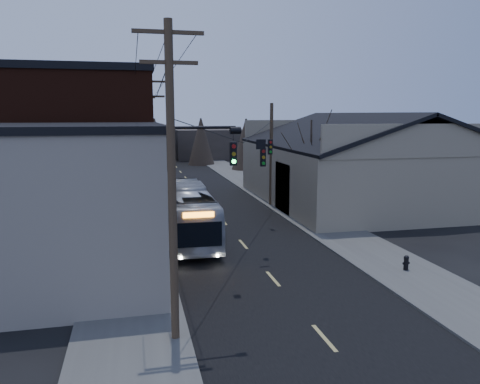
{
  "coord_description": "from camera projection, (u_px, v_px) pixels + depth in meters",
  "views": [
    {
      "loc": [
        -6.22,
        -11.99,
        7.63
      ],
      "look_at": [
        0.02,
        14.94,
        3.0
      ],
      "focal_mm": 35.0,
      "sensor_mm": 36.0,
      "label": 1
    }
  ],
  "objects": [
    {
      "name": "ground",
      "position": [
        350.0,
        369.0,
        14.17
      ],
      "size": [
        160.0,
        160.0,
        0.0
      ],
      "primitive_type": "plane",
      "color": "black",
      "rests_on": "ground"
    },
    {
      "name": "road_surface",
      "position": [
        203.0,
        198.0,
        42.99
      ],
      "size": [
        9.0,
        110.0,
        0.02
      ],
      "primitive_type": "cube",
      "color": "black",
      "rests_on": "ground"
    },
    {
      "name": "sidewalk_left",
      "position": [
        130.0,
        200.0,
        41.53
      ],
      "size": [
        4.0,
        110.0,
        0.12
      ],
      "primitive_type": "cube",
      "color": "#474744",
      "rests_on": "ground"
    },
    {
      "name": "sidewalk_right",
      "position": [
        271.0,
        194.0,
        44.43
      ],
      "size": [
        4.0,
        110.0,
        0.12
      ],
      "primitive_type": "cube",
      "color": "#474744",
      "rests_on": "ground"
    },
    {
      "name": "building_clapboard",
      "position": [
        68.0,
        210.0,
        20.23
      ],
      "size": [
        8.0,
        8.0,
        7.0
      ],
      "primitive_type": "cube",
      "color": "gray",
      "rests_on": "ground"
    },
    {
      "name": "building_brick",
      "position": [
        72.0,
        155.0,
        30.33
      ],
      "size": [
        10.0,
        12.0,
        10.0
      ],
      "primitive_type": "cube",
      "color": "black",
      "rests_on": "ground"
    },
    {
      "name": "building_left_far",
      "position": [
        98.0,
        156.0,
        46.06
      ],
      "size": [
        9.0,
        14.0,
        7.0
      ],
      "primitive_type": "cube",
      "color": "#312C27",
      "rests_on": "ground"
    },
    {
      "name": "warehouse",
      "position": [
        359.0,
        171.0,
        40.64
      ],
      "size": [
        16.16,
        20.6,
        7.73
      ],
      "color": "gray",
      "rests_on": "ground"
    },
    {
      "name": "building_far_left",
      "position": [
        133.0,
        143.0,
        74.79
      ],
      "size": [
        10.0,
        12.0,
        6.0
      ],
      "primitive_type": "cube",
      "color": "#312C27",
      "rests_on": "ground"
    },
    {
      "name": "building_far_right",
      "position": [
        208.0,
        143.0,
        82.57
      ],
      "size": [
        12.0,
        14.0,
        5.0
      ],
      "primitive_type": "cube",
      "color": "#312C27",
      "rests_on": "ground"
    },
    {
      "name": "bare_tree",
      "position": [
        310.0,
        170.0,
        34.24
      ],
      "size": [
        0.4,
        0.4,
        7.2
      ],
      "primitive_type": "cone",
      "color": "black",
      "rests_on": "ground"
    },
    {
      "name": "utility_lines",
      "position": [
        173.0,
        149.0,
        35.85
      ],
      "size": [
        11.24,
        45.28,
        10.5
      ],
      "color": "#382B1E",
      "rests_on": "ground"
    },
    {
      "name": "bus",
      "position": [
        188.0,
        213.0,
        28.88
      ],
      "size": [
        2.91,
        11.59,
        3.22
      ],
      "primitive_type": "imported",
      "rotation": [
        0.0,
        0.0,
        3.12
      ],
      "color": "#A3A7AF",
      "rests_on": "ground"
    },
    {
      "name": "parked_car",
      "position": [
        161.0,
        180.0,
        49.32
      ],
      "size": [
        2.05,
        4.79,
        1.54
      ],
      "primitive_type": "imported",
      "rotation": [
        0.0,
        0.0,
        0.09
      ],
      "color": "#A2A3AA",
      "rests_on": "ground"
    },
    {
      "name": "fire_hydrant",
      "position": [
        406.0,
        262.0,
        22.71
      ],
      "size": [
        0.35,
        0.25,
        0.74
      ],
      "rotation": [
        0.0,
        0.0,
        0.1
      ],
      "color": "black",
      "rests_on": "sidewalk_right"
    }
  ]
}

